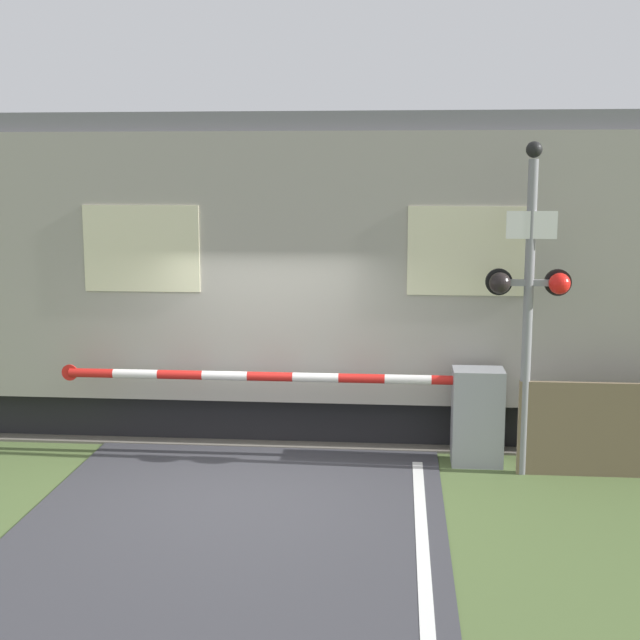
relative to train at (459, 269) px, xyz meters
The scene contains 5 objects.
ground_plane 4.43m from the train, 128.88° to the right, with size 80.00×80.00×0.00m, color #4C6033.
track_bed 3.22m from the train, behind, with size 36.00×3.20×0.13m.
train is the anchor object (origin of this frame).
crossing_barrier 2.46m from the train, 98.34° to the right, with size 5.37×0.44×1.16m.
signal_post 2.35m from the train, 74.55° to the right, with size 0.95×0.26×3.78m.
Camera 1 is at (1.61, -9.29, 3.45)m, focal length 50.00 mm.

